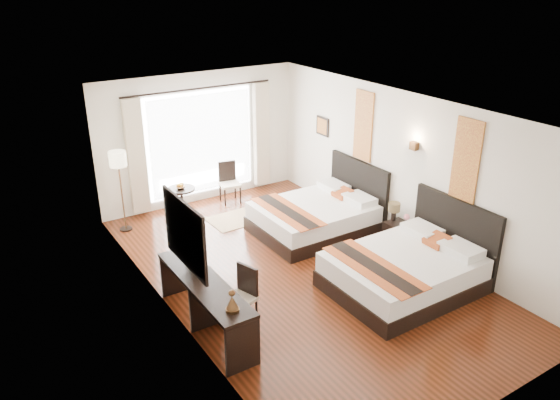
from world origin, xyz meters
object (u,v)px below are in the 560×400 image
bed_near (407,269)px  console_desk (205,304)px  desk_chair (241,307)px  window_chair (230,190)px  vase (406,222)px  nightstand (399,236)px  television (188,249)px  table_lamp (394,208)px  side_table (182,203)px  fruit_bowl (180,188)px  bed_far (318,215)px  floor_lamp (118,164)px

bed_near → console_desk: (-3.15, 0.77, 0.04)m
desk_chair → window_chair: bearing=-133.7°
bed_near → vase: size_ratio=16.35×
nightstand → television: television is taller
table_lamp → side_table: (-2.77, 3.22, -0.41)m
vase → desk_chair: size_ratio=0.16×
television → fruit_bowl: bearing=-9.9°
bed_near → bed_far: 2.45m
side_table → floor_lamp: bearing=177.0°
vase → side_table: size_ratio=0.22×
console_desk → side_table: 3.87m
nightstand → fruit_bowl: 4.40m
nightstand → side_table: 4.38m
fruit_bowl → television: bearing=-110.9°
desk_chair → fruit_bowl: (0.74, 3.82, 0.40)m
nightstand → bed_near: bearing=-129.0°
bed_near → vase: bearing=46.9°
side_table → fruit_bowl: 0.35m
desk_chair → window_chair: (1.96, 4.03, 0.01)m
fruit_bowl → window_chair: size_ratio=0.22×
fruit_bowl → window_chair: (1.22, 0.22, -0.40)m
bed_near → side_table: 4.84m
nightstand → table_lamp: table_lamp is taller
television → side_table: size_ratio=1.39×
console_desk → fruit_bowl: 3.85m
table_lamp → desk_chair: (-3.52, -0.62, -0.47)m
vase → window_chair: size_ratio=0.16×
television → desk_chair: bearing=-137.1°
bed_far → desk_chair: size_ratio=2.56×
console_desk → window_chair: (2.43, 3.86, -0.11)m
nightstand → television: bearing=176.4°
television → floor_lamp: bearing=10.6°
console_desk → television: 0.84m
vase → fruit_bowl: size_ratio=0.71×
bed_far → window_chair: size_ratio=2.50×
table_lamp → desk_chair: desk_chair is taller
nightstand → table_lamp: size_ratio=1.44×
desk_chair → fruit_bowl: size_ratio=4.40×
bed_far → desk_chair: (-2.72, -1.84, -0.06)m
side_table → fruit_bowl: bearing=-129.0°
vase → television: 4.05m
desk_chair → console_desk: bearing=-37.6°
console_desk → desk_chair: bearing=-19.8°
television → window_chair: 4.16m
window_chair → desk_chair: bearing=-16.3°
bed_near → nightstand: 1.38m
bed_far → nightstand: size_ratio=4.52×
vase → fruit_bowl: bearing=128.9°
nightstand → side_table: bearing=129.7°
desk_chair → nightstand: bearing=169.7°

